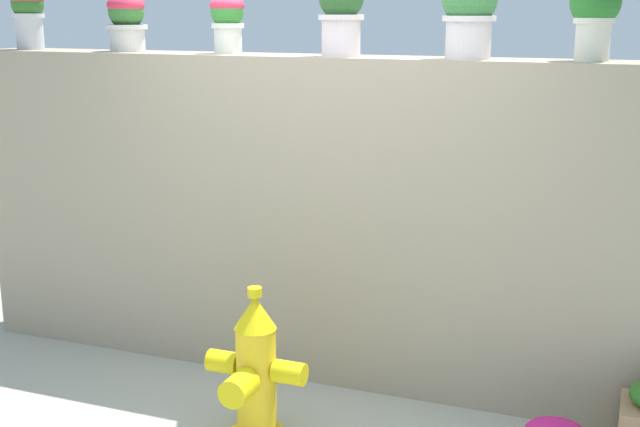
{
  "coord_description": "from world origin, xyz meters",
  "views": [
    {
      "loc": [
        1.74,
        -3.59,
        2.28
      ],
      "look_at": [
        -0.04,
        0.97,
        1.1
      ],
      "focal_mm": 47.59,
      "sensor_mm": 36.0,
      "label": 1
    }
  ],
  "objects_px": {
    "potted_plant_1": "(126,19)",
    "potted_plant_5": "(595,7)",
    "potted_plant_4": "(470,6)",
    "fire_hydrant": "(255,371)",
    "potted_plant_2": "(228,18)",
    "potted_plant_0": "(28,11)",
    "potted_plant_3": "(341,7)"
  },
  "relations": [
    {
      "from": "potted_plant_1",
      "to": "potted_plant_5",
      "type": "xyz_separation_m",
      "value": [
        2.9,
        -0.0,
        0.07
      ]
    },
    {
      "from": "potted_plant_4",
      "to": "fire_hydrant",
      "type": "bearing_deg",
      "value": -134.22
    },
    {
      "from": "potted_plant_2",
      "to": "potted_plant_5",
      "type": "height_order",
      "value": "potted_plant_5"
    },
    {
      "from": "potted_plant_0",
      "to": "potted_plant_5",
      "type": "height_order",
      "value": "potted_plant_5"
    },
    {
      "from": "potted_plant_1",
      "to": "potted_plant_4",
      "type": "distance_m",
      "value": 2.26
    },
    {
      "from": "potted_plant_0",
      "to": "potted_plant_1",
      "type": "distance_m",
      "value": 0.77
    },
    {
      "from": "potted_plant_3",
      "to": "fire_hydrant",
      "type": "relative_size",
      "value": 0.55
    },
    {
      "from": "potted_plant_0",
      "to": "potted_plant_4",
      "type": "relative_size",
      "value": 0.87
    },
    {
      "from": "potted_plant_1",
      "to": "potted_plant_3",
      "type": "xyz_separation_m",
      "value": [
        1.51,
        -0.07,
        0.07
      ]
    },
    {
      "from": "potted_plant_3",
      "to": "potted_plant_4",
      "type": "height_order",
      "value": "potted_plant_4"
    },
    {
      "from": "potted_plant_3",
      "to": "potted_plant_5",
      "type": "relative_size",
      "value": 1.06
    },
    {
      "from": "potted_plant_0",
      "to": "potted_plant_4",
      "type": "xyz_separation_m",
      "value": [
        3.02,
        -0.05,
        0.03
      ]
    },
    {
      "from": "potted_plant_2",
      "to": "potted_plant_5",
      "type": "distance_m",
      "value": 2.17
    },
    {
      "from": "potted_plant_1",
      "to": "fire_hydrant",
      "type": "bearing_deg",
      "value": -36.14
    },
    {
      "from": "potted_plant_4",
      "to": "potted_plant_5",
      "type": "height_order",
      "value": "potted_plant_4"
    },
    {
      "from": "potted_plant_4",
      "to": "fire_hydrant",
      "type": "xyz_separation_m",
      "value": [
        -0.9,
        -0.92,
        -1.91
      ]
    },
    {
      "from": "potted_plant_2",
      "to": "potted_plant_5",
      "type": "xyz_separation_m",
      "value": [
        2.17,
        -0.0,
        0.06
      ]
    },
    {
      "from": "potted_plant_2",
      "to": "potted_plant_5",
      "type": "relative_size",
      "value": 0.82
    },
    {
      "from": "potted_plant_1",
      "to": "fire_hydrant",
      "type": "distance_m",
      "value": 2.49
    },
    {
      "from": "potted_plant_1",
      "to": "potted_plant_2",
      "type": "height_order",
      "value": "potted_plant_1"
    },
    {
      "from": "potted_plant_2",
      "to": "fire_hydrant",
      "type": "height_order",
      "value": "potted_plant_2"
    },
    {
      "from": "potted_plant_0",
      "to": "fire_hydrant",
      "type": "xyz_separation_m",
      "value": [
        2.12,
        -0.97,
        -1.88
      ]
    },
    {
      "from": "potted_plant_2",
      "to": "potted_plant_3",
      "type": "distance_m",
      "value": 0.78
    },
    {
      "from": "potted_plant_3",
      "to": "potted_plant_5",
      "type": "xyz_separation_m",
      "value": [
        1.4,
        0.07,
        -0.0
      ]
    },
    {
      "from": "potted_plant_3",
      "to": "potted_plant_4",
      "type": "relative_size",
      "value": 0.98
    },
    {
      "from": "potted_plant_1",
      "to": "potted_plant_3",
      "type": "height_order",
      "value": "potted_plant_3"
    },
    {
      "from": "potted_plant_2",
      "to": "potted_plant_3",
      "type": "xyz_separation_m",
      "value": [
        0.77,
        -0.07,
        0.07
      ]
    },
    {
      "from": "potted_plant_0",
      "to": "potted_plant_1",
      "type": "bearing_deg",
      "value": 1.53
    },
    {
      "from": "potted_plant_4",
      "to": "potted_plant_5",
      "type": "bearing_deg",
      "value": 6.0
    },
    {
      "from": "potted_plant_3",
      "to": "potted_plant_4",
      "type": "bearing_deg",
      "value": 0.06
    },
    {
      "from": "potted_plant_1",
      "to": "potted_plant_3",
      "type": "distance_m",
      "value": 1.51
    },
    {
      "from": "potted_plant_2",
      "to": "fire_hydrant",
      "type": "bearing_deg",
      "value": -57.87
    }
  ]
}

